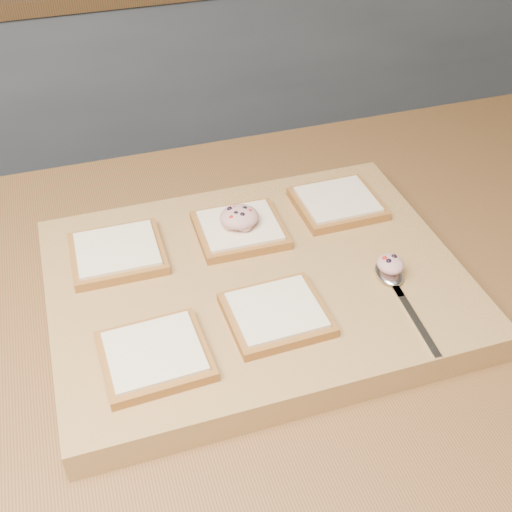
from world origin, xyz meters
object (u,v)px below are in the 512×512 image
at_px(cutting_board, 256,286).
at_px(bread_far_center, 240,229).
at_px(spoon, 393,280).
at_px(tuna_salad_dollop, 239,217).

distance_m(cutting_board, bread_far_center, 0.09).
bearing_deg(bread_far_center, spoon, -44.96).
height_order(bread_far_center, spoon, bread_far_center).
relative_size(bread_far_center, spoon, 0.71).
distance_m(bread_far_center, tuna_salad_dollop, 0.02).
relative_size(cutting_board, spoon, 3.11).
bearing_deg(bread_far_center, cutting_board, -92.85).
xyz_separation_m(bread_far_center, spoon, (0.15, -0.15, -0.00)).
distance_m(tuna_salad_dollop, spoon, 0.21).
xyz_separation_m(cutting_board, tuna_salad_dollop, (0.00, 0.08, 0.05)).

